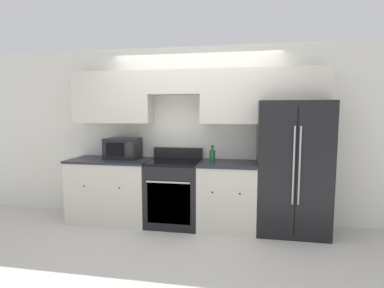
% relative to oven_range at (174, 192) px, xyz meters
% --- Properties ---
extents(ground_plane, '(12.00, 12.00, 0.00)m').
position_rel_oven_range_xyz_m(ground_plane, '(0.27, -0.31, -0.47)').
color(ground_plane, beige).
extents(wall_back, '(8.00, 0.39, 2.60)m').
position_rel_oven_range_xyz_m(wall_back, '(0.28, 0.27, 1.05)').
color(wall_back, silver).
rests_on(wall_back, ground_plane).
extents(lower_cabinets_left, '(1.21, 0.64, 0.94)m').
position_rel_oven_range_xyz_m(lower_cabinets_left, '(-0.97, 0.00, -0.00)').
color(lower_cabinets_left, beige).
rests_on(lower_cabinets_left, ground_plane).
extents(lower_cabinets_right, '(0.82, 0.64, 0.94)m').
position_rel_oven_range_xyz_m(lower_cabinets_right, '(0.77, 0.00, -0.00)').
color(lower_cabinets_right, beige).
rests_on(lower_cabinets_right, ground_plane).
extents(oven_range, '(0.75, 0.65, 1.10)m').
position_rel_oven_range_xyz_m(oven_range, '(0.00, 0.00, 0.00)').
color(oven_range, black).
rests_on(oven_range, ground_plane).
extents(refrigerator, '(0.93, 0.77, 1.78)m').
position_rel_oven_range_xyz_m(refrigerator, '(1.64, 0.06, 0.42)').
color(refrigerator, black).
rests_on(refrigerator, ground_plane).
extents(microwave, '(0.50, 0.36, 0.31)m').
position_rel_oven_range_xyz_m(microwave, '(-0.81, 0.09, 0.62)').
color(microwave, black).
rests_on(microwave, lower_cabinets_left).
extents(bottle, '(0.08, 0.08, 0.23)m').
position_rel_oven_range_xyz_m(bottle, '(0.56, 0.01, 0.55)').
color(bottle, '#195928').
rests_on(bottle, lower_cabinets_right).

